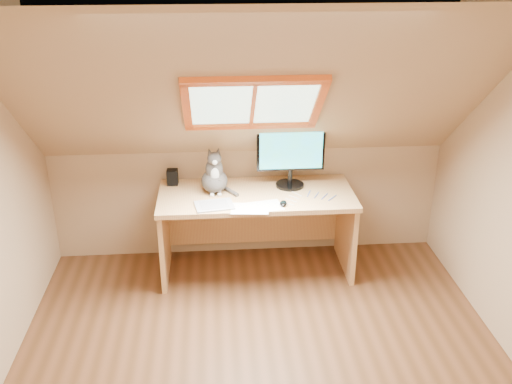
{
  "coord_description": "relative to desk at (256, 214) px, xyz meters",
  "views": [
    {
      "loc": [
        -0.29,
        -2.98,
        2.73
      ],
      "look_at": [
        0.02,
        1.0,
        0.93
      ],
      "focal_mm": 40.0,
      "sensor_mm": 36.0,
      "label": 1
    }
  ],
  "objects": [
    {
      "name": "cat",
      "position": [
        -0.35,
        -0.01,
        0.37
      ],
      "size": [
        0.24,
        0.28,
        0.41
      ],
      "color": "#4C4643",
      "rests_on": "desk"
    },
    {
      "name": "room_shell",
      "position": [
        -0.05,
        -1.54,
        0.91
      ],
      "size": [
        3.52,
        3.52,
        2.41
      ],
      "color": "tan",
      "rests_on": "ground"
    },
    {
      "name": "graphics_tablet",
      "position": [
        -0.36,
        -0.29,
        0.23
      ],
      "size": [
        0.33,
        0.26,
        0.01
      ],
      "primitive_type": "cube",
      "rotation": [
        0.0,
        0.0,
        0.16
      ],
      "color": "#B2B2B7",
      "rests_on": "desk"
    },
    {
      "name": "monitor",
      "position": [
        0.3,
        0.05,
        0.53
      ],
      "size": [
        0.57,
        0.24,
        0.53
      ],
      "color": "black",
      "rests_on": "desk"
    },
    {
      "name": "mouse",
      "position": [
        0.2,
        -0.32,
        0.24
      ],
      "size": [
        0.07,
        0.11,
        0.03
      ],
      "primitive_type": "ellipsoid",
      "rotation": [
        0.0,
        0.0,
        -0.19
      ],
      "color": "black",
      "rests_on": "desk"
    },
    {
      "name": "cables",
      "position": [
        0.43,
        -0.19,
        0.23
      ],
      "size": [
        0.51,
        0.26,
        0.01
      ],
      "color": "silver",
      "rests_on": "desk"
    },
    {
      "name": "desk_speaker",
      "position": [
        -0.71,
        0.18,
        0.29
      ],
      "size": [
        0.1,
        0.1,
        0.13
      ],
      "primitive_type": "cube",
      "rotation": [
        0.0,
        0.0,
        -0.04
      ],
      "color": "black",
      "rests_on": "desk"
    },
    {
      "name": "ground",
      "position": [
        -0.05,
        -1.45,
        -0.52
      ],
      "size": [
        3.5,
        3.5,
        0.0
      ],
      "primitive_type": "plane",
      "color": "brown",
      "rests_on": "ground"
    },
    {
      "name": "desk",
      "position": [
        0.0,
        0.0,
        0.0
      ],
      "size": [
        1.65,
        0.72,
        0.75
      ],
      "color": "tan",
      "rests_on": "ground"
    },
    {
      "name": "papers",
      "position": [
        -0.05,
        -0.33,
        0.23
      ],
      "size": [
        0.33,
        0.27,
        0.0
      ],
      "color": "white",
      "rests_on": "desk"
    }
  ]
}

